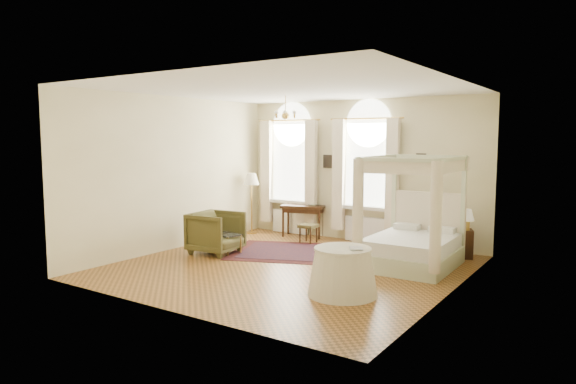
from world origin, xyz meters
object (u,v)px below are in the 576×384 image
(nightstand, at_px, (462,244))
(side_table, at_px, (343,272))
(canopy_bed, at_px, (411,242))
(stool, at_px, (308,227))
(coffee_table, at_px, (227,236))
(writing_desk, at_px, (303,210))
(floor_lamp, at_px, (251,182))
(armchair, at_px, (216,232))

(nightstand, height_order, side_table, side_table)
(canopy_bed, bearing_deg, nightstand, 65.58)
(stool, xyz_separation_m, side_table, (2.51, -3.09, 0.00))
(coffee_table, bearing_deg, side_table, -20.25)
(canopy_bed, xyz_separation_m, writing_desk, (-3.28, 1.43, 0.19))
(stool, xyz_separation_m, floor_lamp, (-1.83, 0.23, 0.95))
(nightstand, relative_size, side_table, 0.53)
(armchair, bearing_deg, floor_lamp, 13.77)
(nightstand, xyz_separation_m, writing_desk, (-3.87, 0.14, 0.37))
(stool, distance_m, side_table, 3.98)
(writing_desk, bearing_deg, stool, -49.40)
(nightstand, xyz_separation_m, armchair, (-4.41, -2.44, 0.15))
(armchair, xyz_separation_m, side_table, (3.57, -1.11, -0.08))
(nightstand, height_order, armchair, armchair)
(coffee_table, distance_m, floor_lamp, 2.46)
(coffee_table, bearing_deg, nightstand, 28.41)
(writing_desk, bearing_deg, side_table, -50.68)
(nightstand, xyz_separation_m, coffee_table, (-4.24, -2.29, 0.08))
(writing_desk, xyz_separation_m, floor_lamp, (-1.32, -0.37, 0.64))
(nightstand, height_order, floor_lamp, floor_lamp)
(stool, height_order, armchair, armchair)
(writing_desk, bearing_deg, coffee_table, -98.69)
(nightstand, xyz_separation_m, stool, (-3.36, -0.45, 0.07))
(writing_desk, xyz_separation_m, coffee_table, (-0.37, -2.44, -0.30))
(nightstand, height_order, coffee_table, nightstand)
(nightstand, bearing_deg, canopy_bed, -114.42)
(writing_desk, bearing_deg, canopy_bed, -23.52)
(floor_lamp, height_order, side_table, floor_lamp)
(coffee_table, bearing_deg, floor_lamp, 114.54)
(nightstand, distance_m, stool, 3.39)
(canopy_bed, bearing_deg, armchair, -163.22)
(coffee_table, relative_size, floor_lamp, 0.44)
(canopy_bed, distance_m, writing_desk, 3.59)
(nightstand, bearing_deg, stool, -172.33)
(coffee_table, xyz_separation_m, floor_lamp, (-0.94, 2.07, 0.94))
(stool, xyz_separation_m, armchair, (-1.06, -1.99, 0.08))
(side_table, bearing_deg, writing_desk, 129.32)
(floor_lamp, bearing_deg, coffee_table, -65.46)
(writing_desk, distance_m, coffee_table, 2.48)
(canopy_bed, height_order, nightstand, canopy_bed)
(writing_desk, height_order, coffee_table, writing_desk)
(floor_lamp, relative_size, side_table, 1.41)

